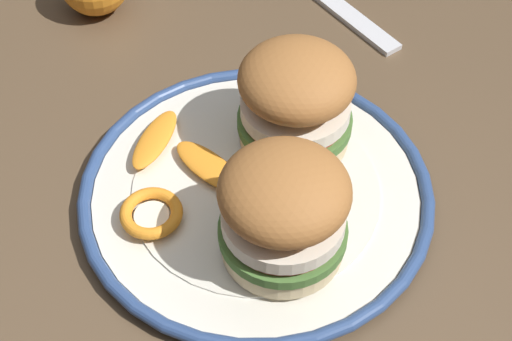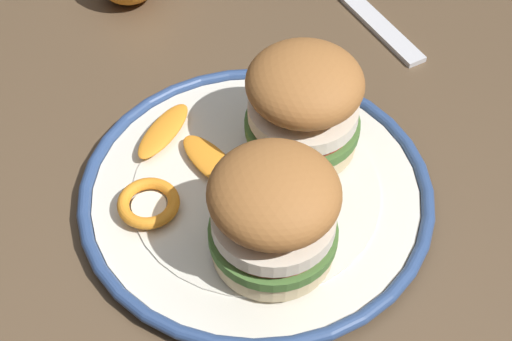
{
  "view_description": "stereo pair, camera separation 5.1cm",
  "coord_description": "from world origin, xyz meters",
  "px_view_note": "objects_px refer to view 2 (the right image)",
  "views": [
    {
      "loc": [
        -0.42,
        0.01,
        1.27
      ],
      "look_at": [
        -0.0,
        -0.03,
        0.78
      ],
      "focal_mm": 53.73,
      "sensor_mm": 36.0,
      "label": 1
    },
    {
      "loc": [
        -0.42,
        -0.04,
        1.27
      ],
      "look_at": [
        -0.0,
        -0.03,
        0.78
      ],
      "focal_mm": 53.73,
      "sensor_mm": 36.0,
      "label": 2
    }
  ],
  "objects_px": {
    "dinner_plate": "(256,193)",
    "sandwich_half_right": "(274,212)",
    "dining_table": "(222,264)",
    "sandwich_half_left": "(304,103)"
  },
  "relations": [
    {
      "from": "dining_table",
      "to": "sandwich_half_left",
      "type": "height_order",
      "value": "sandwich_half_left"
    },
    {
      "from": "sandwich_half_left",
      "to": "sandwich_half_right",
      "type": "bearing_deg",
      "value": 167.61
    },
    {
      "from": "dinner_plate",
      "to": "sandwich_half_left",
      "type": "relative_size",
      "value": 2.58
    },
    {
      "from": "dinner_plate",
      "to": "sandwich_half_right",
      "type": "bearing_deg",
      "value": -167.65
    },
    {
      "from": "dining_table",
      "to": "sandwich_half_left",
      "type": "bearing_deg",
      "value": -54.24
    },
    {
      "from": "dinner_plate",
      "to": "sandwich_half_left",
      "type": "bearing_deg",
      "value": -37.13
    },
    {
      "from": "dining_table",
      "to": "sandwich_half_right",
      "type": "height_order",
      "value": "sandwich_half_right"
    },
    {
      "from": "dining_table",
      "to": "sandwich_half_left",
      "type": "relative_size",
      "value": 9.32
    },
    {
      "from": "sandwich_half_right",
      "to": "sandwich_half_left",
      "type": "bearing_deg",
      "value": -12.39
    },
    {
      "from": "dinner_plate",
      "to": "sandwich_half_right",
      "type": "height_order",
      "value": "sandwich_half_right"
    }
  ]
}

